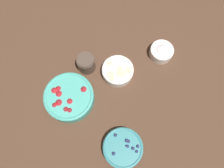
% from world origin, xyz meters
% --- Properties ---
extents(ground_plane, '(4.00, 4.00, 0.00)m').
position_xyz_m(ground_plane, '(0.00, 0.00, 0.00)').
color(ground_plane, '#4C3323').
extents(bowl_strawberries, '(0.23, 0.23, 0.09)m').
position_xyz_m(bowl_strawberries, '(0.13, -0.12, 0.04)').
color(bowl_strawberries, '#47AD9E').
rests_on(bowl_strawberries, ground_plane).
extents(bowl_blueberries, '(0.17, 0.17, 0.06)m').
position_xyz_m(bowl_blueberries, '(0.24, 0.19, 0.03)').
color(bowl_blueberries, teal).
rests_on(bowl_blueberries, ground_plane).
extents(bowl_bananas, '(0.15, 0.15, 0.05)m').
position_xyz_m(bowl_bananas, '(-0.08, 0.03, 0.03)').
color(bowl_bananas, silver).
rests_on(bowl_bananas, ground_plane).
extents(bowl_cream, '(0.11, 0.11, 0.06)m').
position_xyz_m(bowl_cream, '(-0.26, 0.20, 0.03)').
color(bowl_cream, white).
rests_on(bowl_cream, ground_plane).
extents(jar_chocolate, '(0.09, 0.09, 0.09)m').
position_xyz_m(jar_chocolate, '(-0.06, -0.12, 0.04)').
color(jar_chocolate, '#4C3D33').
rests_on(jar_chocolate, ground_plane).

